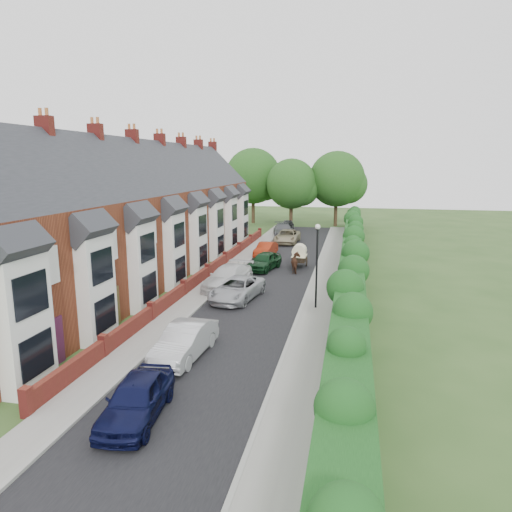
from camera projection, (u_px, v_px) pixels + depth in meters
The scene contains 24 objects.
ground at pixel (245, 328), 24.25m from camera, with size 140.00×140.00×0.00m, color #2D4C1E.
road at pixel (272, 278), 34.89m from camera, with size 6.00×58.00×0.02m, color black.
pavement_hedge_side at pixel (326, 280), 34.05m from camera, with size 2.20×58.00×0.12m, color gray.
pavement_house_side at pixel (224, 275), 35.67m from camera, with size 1.70×58.00×0.12m, color gray.
kerb_hedge_side at pixel (312, 279), 34.26m from camera, with size 0.18×58.00×0.13m, color #979791.
kerb_house_side at pixel (233, 275), 35.51m from camera, with size 0.18×58.00×0.13m, color #979791.
hedge at pixel (351, 261), 33.37m from camera, with size 2.10×58.00×2.85m.
terrace_row at pixel (138, 218), 35.15m from camera, with size 9.05×40.50×11.50m.
garden_wall_row at pixel (207, 272), 34.84m from camera, with size 0.35×40.35×1.10m.
lamppost at pixel (317, 256), 26.73m from camera, with size 0.32×0.32×5.16m.
tree_far_left at pixel (294, 185), 62.07m from camera, with size 7.14×6.80×9.29m.
tree_far_right at pixel (340, 180), 62.63m from camera, with size 7.98×7.60×10.31m.
tree_far_back at pixel (256, 177), 65.98m from camera, with size 8.40×8.00×10.82m.
car_navy at pixel (137, 398), 15.54m from camera, with size 1.73×4.31×1.47m, color black.
car_silver_a at pixel (185, 341), 20.49m from camera, with size 1.60×4.58×1.51m, color #BABBBF.
car_silver_b at pixel (237, 289), 29.25m from camera, with size 2.35×5.11×1.42m, color #A6A8AE.
car_white at pixel (228, 277), 31.84m from camera, with size 2.21×5.44×1.58m, color silver.
car_green at pixel (264, 261), 37.42m from camera, with size 1.74×4.32×1.47m, color black.
car_red at pixel (266, 249), 43.05m from camera, with size 1.38×3.95×1.30m, color maroon.
car_beige at pixel (287, 236), 50.07m from camera, with size 2.43×5.26×1.46m, color tan.
car_grey at pixel (283, 230), 54.26m from camera, with size 2.21×5.43×1.58m, color #4F5256.
car_black at pixel (288, 225), 59.65m from camera, with size 1.60×3.98×1.36m, color black.
horse at pixel (296, 263), 36.44m from camera, with size 0.85×1.87×1.58m, color #452719.
horse_cart at pixel (299, 254), 38.31m from camera, with size 1.24×2.74×1.98m.
Camera 1 is at (5.36, -22.37, 8.60)m, focal length 32.00 mm.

